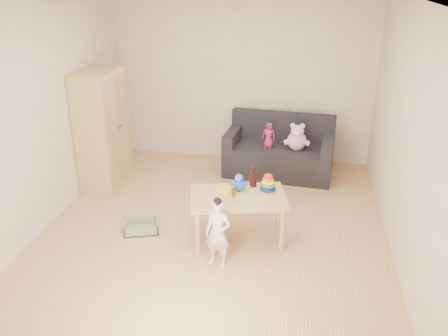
% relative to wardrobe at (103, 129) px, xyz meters
% --- Properties ---
extents(room, '(4.50, 4.50, 4.50)m').
position_rel_wardrobe_xyz_m(room, '(1.76, -0.95, 0.49)').
color(room, tan).
rests_on(room, ground).
extents(wardrobe, '(0.45, 0.90, 1.63)m').
position_rel_wardrobe_xyz_m(wardrobe, '(0.00, 0.00, 0.00)').
color(wardrobe, tan).
rests_on(wardrobe, ground).
extents(sofa, '(1.63, 0.93, 0.44)m').
position_rel_wardrobe_xyz_m(sofa, '(2.41, 0.71, -0.59)').
color(sofa, black).
rests_on(sofa, ground).
extents(play_table, '(1.17, 0.88, 0.55)m').
position_rel_wardrobe_xyz_m(play_table, '(2.06, -1.22, -0.54)').
color(play_table, tan).
rests_on(play_table, ground).
extents(storage_bin, '(0.47, 0.40, 0.12)m').
position_rel_wardrobe_xyz_m(storage_bin, '(0.91, -1.23, -0.75)').
color(storage_bin, gray).
rests_on(storage_bin, ground).
extents(toddler, '(0.31, 0.25, 0.74)m').
position_rel_wardrobe_xyz_m(toddler, '(1.92, -1.75, -0.44)').
color(toddler, white).
rests_on(toddler, ground).
extents(pink_bear, '(0.31, 0.27, 0.33)m').
position_rel_wardrobe_xyz_m(pink_bear, '(2.66, 0.62, -0.21)').
color(pink_bear, '#F1B2D6').
rests_on(pink_bear, sofa).
extents(doll, '(0.21, 0.16, 0.37)m').
position_rel_wardrobe_xyz_m(doll, '(2.25, 0.64, -0.19)').
color(doll, '#B82264').
rests_on(doll, sofa).
extents(ring_stacker, '(0.18, 0.18, 0.21)m').
position_rel_wardrobe_xyz_m(ring_stacker, '(2.37, -1.06, -0.18)').
color(ring_stacker, orange).
rests_on(ring_stacker, play_table).
extents(brown_bottle, '(0.08, 0.08, 0.24)m').
position_rel_wardrobe_xyz_m(brown_bottle, '(2.19, -0.94, -0.16)').
color(brown_bottle, black).
rests_on(brown_bottle, play_table).
extents(blue_plush, '(0.22, 0.21, 0.21)m').
position_rel_wardrobe_xyz_m(blue_plush, '(2.05, -1.08, -0.16)').
color(blue_plush, '#1C68FF').
rests_on(blue_plush, play_table).
extents(wooden_figure, '(0.05, 0.04, 0.12)m').
position_rel_wardrobe_xyz_m(wooden_figure, '(2.01, -1.25, -0.20)').
color(wooden_figure, brown).
rests_on(wooden_figure, play_table).
extents(yellow_book, '(0.26, 0.26, 0.02)m').
position_rel_wardrobe_xyz_m(yellow_book, '(1.92, -1.12, -0.25)').
color(yellow_book, yellow).
rests_on(yellow_book, play_table).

